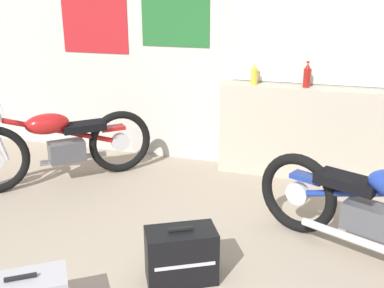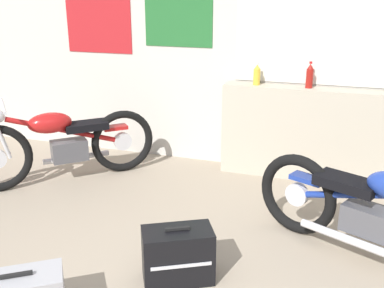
# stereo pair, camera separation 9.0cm
# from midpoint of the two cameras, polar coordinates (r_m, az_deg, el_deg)

# --- Properties ---
(wall_back) EXTENTS (10.00, 0.07, 2.80)m
(wall_back) POSITION_cam_midpoint_polar(r_m,az_deg,el_deg) (5.18, 9.22, 11.99)
(wall_back) COLOR beige
(wall_back) RESTS_ON ground_plane
(sill_counter) EXTENTS (2.12, 0.28, 1.02)m
(sill_counter) POSITION_cam_midpoint_polar(r_m,az_deg,el_deg) (5.12, 16.21, 1.11)
(sill_counter) COLOR #B7AD99
(sill_counter) RESTS_ON ground_plane
(bottle_leftmost) EXTENTS (0.08, 0.08, 0.24)m
(bottle_leftmost) POSITION_cam_midpoint_polar(r_m,az_deg,el_deg) (5.04, 8.75, 8.64)
(bottle_leftmost) COLOR gold
(bottle_leftmost) RESTS_ON sill_counter
(bottle_left_center) EXTENTS (0.08, 0.08, 0.28)m
(bottle_left_center) POSITION_cam_midpoint_polar(r_m,az_deg,el_deg) (4.99, 15.22, 8.30)
(bottle_left_center) COLOR maroon
(bottle_left_center) RESTS_ON sill_counter
(motorcycle_blue) EXTENTS (1.96, 1.00, 0.90)m
(motorcycle_blue) POSITION_cam_midpoint_polar(r_m,az_deg,el_deg) (3.70, 23.36, -8.03)
(motorcycle_blue) COLOR black
(motorcycle_blue) RESTS_ON ground_plane
(motorcycle_red) EXTENTS (1.56, 1.50, 0.92)m
(motorcycle_red) POSITION_cam_midpoint_polar(r_m,az_deg,el_deg) (5.07, -15.65, 0.11)
(motorcycle_red) COLOR black
(motorcycle_red) RESTS_ON ground_plane
(hard_case_black) EXTENTS (0.57, 0.48, 0.43)m
(hard_case_black) POSITION_cam_midpoint_polar(r_m,az_deg,el_deg) (3.33, -1.03, -13.94)
(hard_case_black) COLOR black
(hard_case_black) RESTS_ON ground_plane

